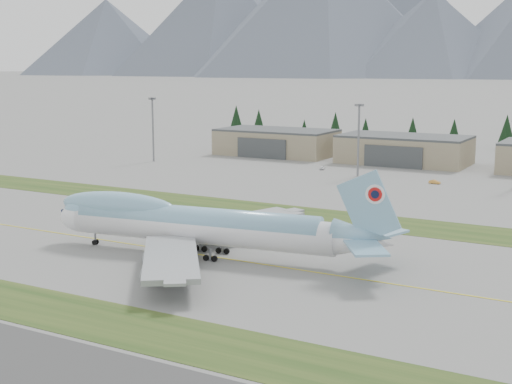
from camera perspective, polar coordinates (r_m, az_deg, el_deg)
The scene contains 11 objects.
ground at distance 137.63m, azimuth -1.28°, elevation -5.53°, with size 7000.00×7000.00×0.00m, color slate.
grass_strip_near at distance 108.16m, azimuth -11.67°, elevation -10.17°, with size 400.00×14.00×0.08m, color #234117.
grass_strip_far at distance 176.79m, azimuth 6.11°, elevation -2.07°, with size 400.00×18.00×0.08m, color #234117.
taxiway_line_main at distance 137.63m, azimuth -1.28°, elevation -5.53°, with size 400.00×0.40×0.02m, color yellow.
boeing_747_freighter at distance 140.49m, azimuth -4.74°, elevation -2.60°, with size 72.69×61.96×19.07m.
hangar_left at distance 299.34m, azimuth 1.65°, elevation 4.02°, with size 48.00×26.60×10.80m.
hangar_center at distance 278.48m, azimuth 11.77°, elevation 3.35°, with size 48.00×26.60×10.80m.
floodlight_masts at distance 235.51m, azimuth 12.61°, elevation 4.77°, with size 206.15×8.12×24.83m.
service_vehicle_a at distance 258.22m, azimuth 5.32°, elevation 1.80°, with size 1.44×3.58×1.22m, color white.
service_vehicle_b at distance 233.21m, azimuth 14.09°, elevation 0.64°, with size 1.30×3.70×1.22m, color gold.
conifer_belt at distance 336.11m, azimuth 16.42°, elevation 4.58°, with size 264.91×16.07×16.48m.
Camera 1 is at (67.08, -114.31, 37.08)m, focal length 50.00 mm.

